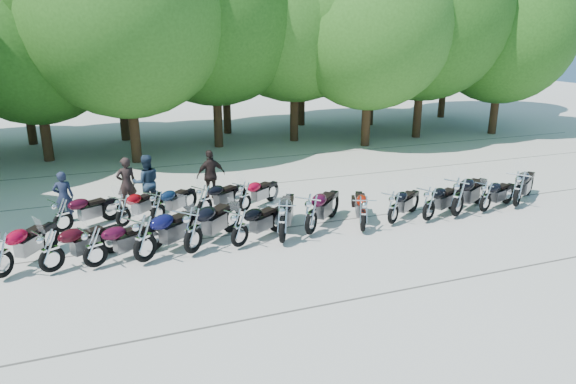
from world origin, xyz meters
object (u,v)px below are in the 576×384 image
object	(u,v)px
motorcycle_4	(193,229)
rider_2	(211,175)
motorcycle_13	(518,188)
motorcycle_15	(123,210)
motorcycle_2	(94,246)
rider_1	(147,182)
motorcycle_1	(51,250)
motorcycle_14	(62,214)
motorcycle_8	(363,213)
motorcycle_12	(486,196)
motorcycle_3	(144,238)
motorcycle_16	(157,206)
motorcycle_0	(1,254)
motorcycle_5	(240,227)
motorcycle_6	(283,220)
motorcycle_10	(429,203)
motorcycle_7	(311,213)
motorcycle_11	(458,196)
rider_0	(64,197)
rider_3	(127,184)
motorcycle_18	(245,196)
motorcycle_17	(204,200)
motorcycle_9	(394,207)

from	to	relation	value
motorcycle_4	rider_2	distance (m)	4.62
motorcycle_13	motorcycle_15	xyz separation A→B (m)	(-12.17, 2.55, -0.12)
motorcycle_2	rider_1	size ratio (longest dim) A/B	1.19
motorcycle_1	motorcycle_14	distance (m)	2.66
motorcycle_8	motorcycle_12	xyz separation A→B (m)	(4.43, 0.15, -0.03)
motorcycle_3	motorcycle_16	size ratio (longest dim) A/B	1.22
motorcycle_0	motorcycle_5	size ratio (longest dim) A/B	1.04
motorcycle_6	motorcycle_10	size ratio (longest dim) A/B	1.14
motorcycle_7	motorcycle_12	world-z (taller)	motorcycle_7
motorcycle_7	motorcycle_16	size ratio (longest dim) A/B	1.19
motorcycle_14	motorcycle_10	bearing A→B (deg)	-133.77
motorcycle_11	motorcycle_15	bearing A→B (deg)	44.95
rider_0	rider_1	bearing A→B (deg)	-172.12
motorcycle_0	motorcycle_10	distance (m)	11.51
motorcycle_0	motorcycle_16	xyz separation A→B (m)	(3.80, 2.44, -0.06)
motorcycle_0	rider_3	distance (m)	5.13
motorcycle_18	rider_2	size ratio (longest dim) A/B	1.17
motorcycle_2	motorcycle_12	size ratio (longest dim) A/B	1.04
motorcycle_0	motorcycle_10	size ratio (longest dim) A/B	1.04
motorcycle_1	rider_2	world-z (taller)	rider_2
motorcycle_1	motorcycle_10	bearing A→B (deg)	-121.42
motorcycle_12	rider_2	bearing A→B (deg)	39.91
rider_2	motorcycle_2	bearing A→B (deg)	39.21
motorcycle_17	motorcycle_18	size ratio (longest dim) A/B	1.03
rider_1	motorcycle_4	bearing A→B (deg)	97.06
rider_0	motorcycle_16	bearing A→B (deg)	155.16
motorcycle_6	motorcycle_9	size ratio (longest dim) A/B	1.20
motorcycle_11	motorcycle_18	world-z (taller)	motorcycle_11
motorcycle_16	rider_3	xyz separation A→B (m)	(-0.76, 1.69, 0.29)
motorcycle_7	motorcycle_15	size ratio (longest dim) A/B	1.20
motorcycle_13	motorcycle_17	xyz separation A→B (m)	(-9.76, 2.60, -0.10)
motorcycle_0	motorcycle_8	size ratio (longest dim) A/B	1.05
motorcycle_2	motorcycle_9	xyz separation A→B (m)	(8.34, 0.09, -0.02)
motorcycle_1	motorcycle_11	distance (m)	11.50
motorcycle_8	motorcycle_18	size ratio (longest dim) A/B	1.07
motorcycle_3	rider_0	world-z (taller)	rider_0
motorcycle_0	rider_2	xyz separation A→B (m)	(5.80, 4.23, 0.22)
rider_1	motorcycle_12	bearing A→B (deg)	154.50
motorcycle_1	motorcycle_16	distance (m)	3.74
motorcycle_2	rider_1	bearing A→B (deg)	-45.87
motorcycle_6	motorcycle_18	distance (m)	2.83
motorcycle_1	motorcycle_4	distance (m)	3.35
motorcycle_5	motorcycle_1	bearing A→B (deg)	57.37
motorcycle_8	motorcycle_14	xyz separation A→B (m)	(-8.06, 2.86, -0.02)
motorcycle_12	motorcycle_14	distance (m)	12.78
motorcycle_13	motorcycle_6	bearing A→B (deg)	56.61
motorcycle_7	motorcycle_14	distance (m)	7.06
motorcycle_2	motorcycle_3	xyz separation A→B (m)	(1.17, -0.12, 0.10)
motorcycle_13	motorcycle_8	bearing A→B (deg)	57.14
motorcycle_12	motorcycle_5	bearing A→B (deg)	69.16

